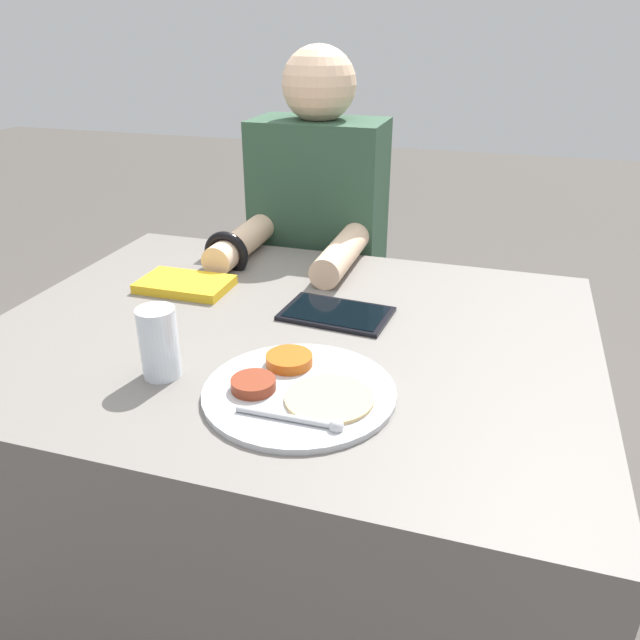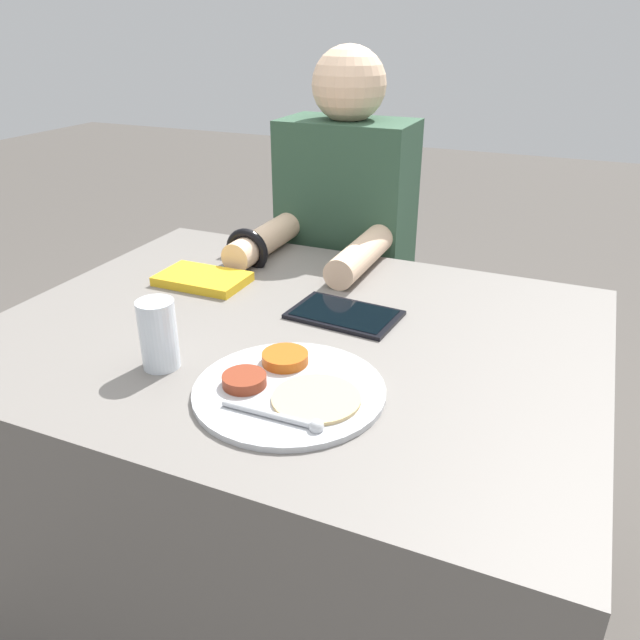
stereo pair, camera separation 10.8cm
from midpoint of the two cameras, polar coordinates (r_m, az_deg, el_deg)
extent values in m
plane|color=#4C4742|center=(1.67, 0.02, -24.93)|extent=(12.00, 12.00, 0.00)
cube|color=slate|center=(1.39, 0.02, -14.97)|extent=(1.13, 0.88, 0.76)
cylinder|color=#B7BABF|center=(0.98, 0.33, -6.56)|extent=(0.30, 0.30, 0.01)
cylinder|color=#B75114|center=(1.04, -0.26, -3.58)|extent=(0.08, 0.08, 0.02)
cylinder|color=maroon|center=(0.98, -3.82, -5.59)|extent=(0.07, 0.07, 0.02)
cylinder|color=tan|center=(0.95, 2.94, -7.28)|extent=(0.14, 0.14, 0.01)
cylinder|color=#B7BABF|center=(0.91, -1.32, -8.72)|extent=(0.15, 0.01, 0.01)
sphere|color=#B7BABF|center=(0.88, 3.21, -9.82)|extent=(0.02, 0.02, 0.02)
cube|color=silver|center=(1.40, -8.51, 3.46)|extent=(0.19, 0.12, 0.01)
cube|color=gold|center=(1.39, -8.53, 3.69)|extent=(0.19, 0.12, 0.02)
cube|color=black|center=(1.23, 4.75, 0.44)|extent=(0.22, 0.15, 0.01)
cube|color=black|center=(1.23, 4.76, 0.63)|extent=(0.20, 0.13, 0.00)
cube|color=black|center=(1.96, 3.70, -7.41)|extent=(0.31, 0.22, 0.44)
cube|color=#2D4C38|center=(1.72, 4.21, 7.51)|extent=(0.34, 0.20, 0.62)
sphere|color=beige|center=(1.64, 4.68, 20.68)|extent=(0.19, 0.19, 0.19)
cylinder|color=beige|center=(1.56, -3.09, 7.29)|extent=(0.07, 0.30, 0.07)
cylinder|color=beige|center=(1.47, 5.95, 5.99)|extent=(0.07, 0.30, 0.07)
torus|color=black|center=(1.48, -4.63, 6.27)|extent=(0.11, 0.02, 0.11)
cylinder|color=silver|center=(1.05, -11.75, -1.38)|extent=(0.06, 0.06, 0.12)
camera|label=1|loc=(0.05, -87.14, 1.39)|focal=35.00mm
camera|label=2|loc=(0.05, 92.86, -1.39)|focal=35.00mm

